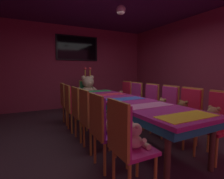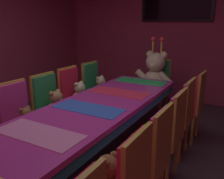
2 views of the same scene
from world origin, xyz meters
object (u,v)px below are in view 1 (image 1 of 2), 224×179
(king_teddy_bear, at_px, (88,89))
(teddy_right_0, at_px, (213,119))
(chair_right_1, at_px, (188,110))
(chair_left_3, at_px, (80,108))
(wall_tv, at_px, (77,48))
(pendant_light, at_px, (121,10))
(chair_left_2, at_px, (89,114))
(chair_right_2, at_px, (167,105))
(teddy_left_3, at_px, (87,107))
(teddy_right_2, at_px, (162,106))
(teddy_right_5, at_px, (121,96))
(chair_left_5, at_px, (66,99))
(teddy_left_5, at_px, (72,99))
(chair_right_5, at_px, (125,95))
(chair_right_0, at_px, (219,118))
(banquet_table, at_px, (124,103))
(chair_left_4, at_px, (71,103))
(chair_left_0, at_px, (124,138))
(chair_left_1, at_px, (102,124))
(teddy_right_1, at_px, (182,111))
(teddy_left_4, at_px, (78,103))
(chair_right_3, at_px, (149,101))
(teddy_left_2, at_px, (97,115))
(chair_right_4, at_px, (134,98))
(throne_chair, at_px, (87,93))
(teddy_left_0, at_px, (136,137))
(teddy_left_1, at_px, (112,123))

(king_teddy_bear, bearing_deg, teddy_right_0, 10.99)
(king_teddy_bear, bearing_deg, chair_right_1, 16.52)
(chair_left_3, relative_size, wall_tv, 0.68)
(chair_right_1, height_order, pendant_light, pendant_light)
(chair_left_2, xyz_separation_m, chair_right_2, (1.64, -0.03, 0.00))
(teddy_right_0, distance_m, wall_tv, 4.70)
(teddy_left_3, bearing_deg, chair_right_2, -19.37)
(teddy_right_2, height_order, teddy_right_5, teddy_right_2)
(teddy_right_5, bearing_deg, king_teddy_bear, -45.51)
(teddy_right_0, bearing_deg, teddy_right_5, -90.88)
(teddy_left_3, xyz_separation_m, teddy_right_0, (1.31, -1.56, -0.00))
(chair_left_5, height_order, teddy_right_5, chair_left_5)
(king_teddy_bear, bearing_deg, wall_tv, 180.00)
(teddy_left_5, height_order, teddy_right_5, teddy_left_5)
(chair_right_5, bearing_deg, chair_right_0, 89.21)
(banquet_table, bearing_deg, chair_left_4, 137.02)
(wall_tv, bearing_deg, teddy_right_2, -78.45)
(chair_right_1, height_order, wall_tv, wall_tv)
(chair_left_0, height_order, chair_left_1, same)
(teddy_right_0, bearing_deg, chair_left_0, 0.16)
(wall_tv, bearing_deg, teddy_left_5, -110.64)
(chair_left_2, height_order, chair_right_5, same)
(teddy_right_1, bearing_deg, teddy_left_3, -36.96)
(teddy_right_2, height_order, king_teddy_bear, king_teddy_bear)
(teddy_left_4, bearing_deg, chair_right_3, -18.98)
(chair_left_3, xyz_separation_m, teddy_left_3, (0.15, -0.00, 0.00))
(teddy_left_2, bearing_deg, teddy_right_2, -1.07)
(teddy_left_3, height_order, chair_right_3, chair_right_3)
(chair_left_5, relative_size, teddy_right_0, 2.90)
(banquet_table, bearing_deg, chair_right_4, 45.52)
(throne_chair, bearing_deg, teddy_right_0, 10.47)
(chair_left_2, distance_m, chair_right_4, 1.93)
(banquet_table, xyz_separation_m, throne_chair, (0.00, 2.21, -0.06))
(chair_right_5, height_order, teddy_right_5, chair_right_5)
(teddy_left_5, relative_size, chair_right_4, 0.33)
(chair_left_5, bearing_deg, throne_chair, 47.25)
(teddy_left_5, distance_m, chair_right_1, 2.58)
(teddy_right_1, bearing_deg, chair_right_4, -94.07)
(chair_left_4, relative_size, teddy_left_5, 2.99)
(teddy_right_1, distance_m, wall_tv, 4.20)
(teddy_left_0, bearing_deg, teddy_right_5, 62.90)
(chair_left_0, distance_m, teddy_right_0, 1.46)
(chair_right_0, bearing_deg, teddy_left_4, -54.69)
(chair_left_4, bearing_deg, teddy_right_5, 20.09)
(chair_right_4, bearing_deg, teddy_right_1, 85.93)
(chair_right_2, relative_size, wall_tv, 0.68)
(teddy_left_0, height_order, teddy_right_2, teddy_right_2)
(chair_left_4, relative_size, chair_right_4, 1.00)
(chair_left_5, bearing_deg, chair_right_5, 0.22)
(teddy_left_1, distance_m, throne_chair, 3.09)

